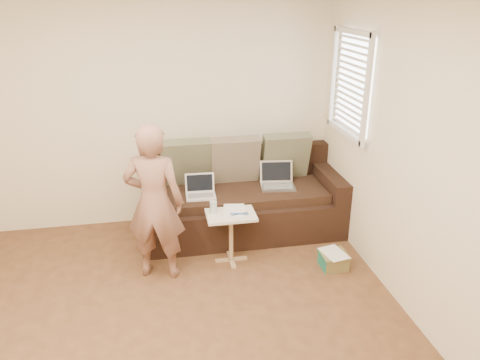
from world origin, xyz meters
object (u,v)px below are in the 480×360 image
(person, at_px, (154,203))
(side_table, at_px, (231,237))
(sofa, at_px, (243,196))
(laptop_silver, at_px, (278,187))
(laptop_white, at_px, (201,197))
(striped_box, at_px, (333,260))
(drinking_glass, at_px, (213,207))

(person, height_order, side_table, person)
(sofa, distance_m, person, 1.25)
(laptop_silver, xyz_separation_m, side_table, (-0.64, -0.58, -0.25))
(laptop_silver, distance_m, person, 1.54)
(laptop_white, xyz_separation_m, striped_box, (1.22, -0.79, -0.44))
(laptop_white, height_order, side_table, laptop_white)
(laptop_silver, relative_size, drinking_glass, 3.13)
(laptop_silver, bearing_deg, striped_box, -61.46)
(person, bearing_deg, laptop_silver, -138.53)
(sofa, relative_size, striped_box, 8.42)
(sofa, bearing_deg, laptop_white, -162.94)
(laptop_silver, relative_size, side_table, 0.70)
(laptop_silver, relative_size, striped_box, 1.44)
(sofa, xyz_separation_m, side_table, (-0.24, -0.62, -0.16))
(laptop_white, relative_size, striped_box, 1.20)
(sofa, xyz_separation_m, striped_box, (0.74, -0.94, -0.34))
(laptop_silver, xyz_separation_m, striped_box, (0.34, -0.89, -0.44))
(striped_box, bearing_deg, laptop_silver, 111.00)
(striped_box, bearing_deg, drinking_glass, 162.08)
(laptop_white, distance_m, drinking_glass, 0.44)
(side_table, bearing_deg, person, -172.18)
(sofa, height_order, laptop_white, sofa)
(laptop_silver, xyz_separation_m, laptop_white, (-0.88, -0.10, 0.00))
(laptop_silver, height_order, drinking_glass, drinking_glass)
(side_table, height_order, drinking_glass, drinking_glass)
(sofa, bearing_deg, laptop_silver, -6.95)
(person, relative_size, drinking_glass, 12.67)
(drinking_glass, bearing_deg, striped_box, -17.92)
(drinking_glass, xyz_separation_m, striped_box, (1.14, -0.37, -0.51))
(striped_box, bearing_deg, side_table, 162.04)
(laptop_white, distance_m, striped_box, 1.52)
(sofa, relative_size, laptop_silver, 5.87)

